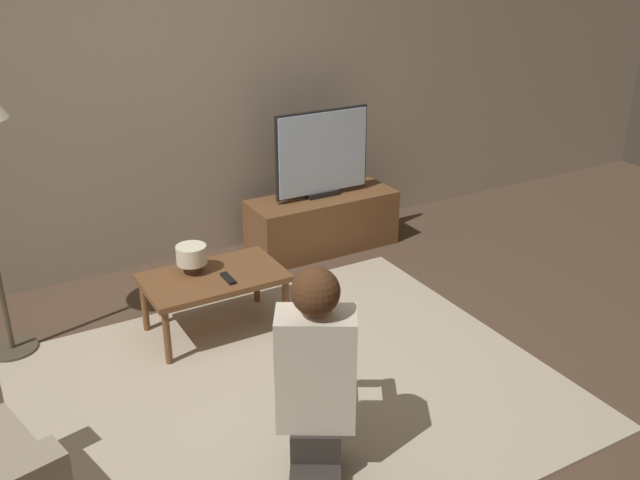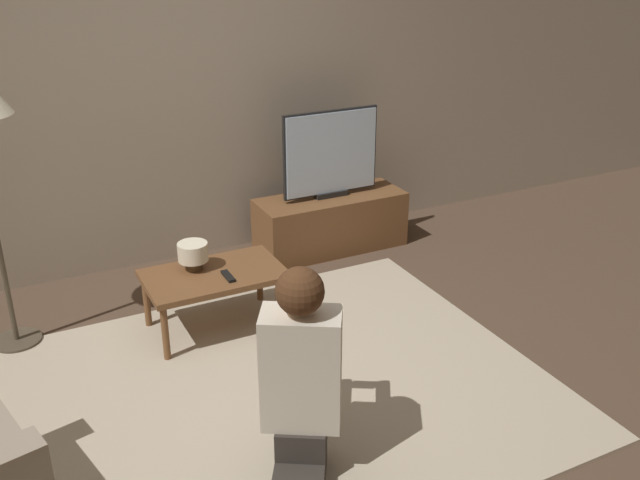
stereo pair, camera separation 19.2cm
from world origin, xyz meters
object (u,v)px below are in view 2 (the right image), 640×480
at_px(coffee_table, 214,279).
at_px(table_lamp, 193,254).
at_px(tv, 331,154).
at_px(person_kneeling, 301,375).

relative_size(coffee_table, table_lamp, 4.55).
distance_m(tv, person_kneeling, 2.47).
height_order(person_kneeling, table_lamp, person_kneeling).
bearing_deg(person_kneeling, table_lamp, -58.80).
bearing_deg(person_kneeling, tv, -89.96).
height_order(coffee_table, person_kneeling, person_kneeling).
bearing_deg(coffee_table, table_lamp, 133.27).
distance_m(coffee_table, table_lamp, 0.20).
bearing_deg(coffee_table, tv, 32.90).
bearing_deg(person_kneeling, coffee_table, -62.55).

